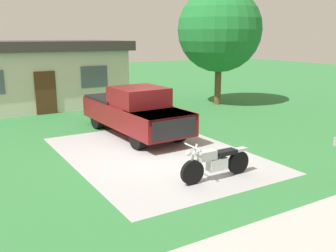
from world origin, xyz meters
TOP-DOWN VIEW (x-y plane):
  - ground_plane at (0.00, 0.00)m, footprint 80.00×80.00m
  - driveway_pad at (0.00, 0.00)m, footprint 5.42×7.59m
  - sidewalk_strip at (0.00, -6.00)m, footprint 36.00×1.80m
  - motorcycle at (0.29, -2.75)m, footprint 2.21×0.70m
  - pickup_truck at (0.52, 2.68)m, footprint 2.18×5.69m
  - shade_tree at (7.51, 6.27)m, footprint 4.55×4.55m
  - neighbor_house at (-1.42, 10.93)m, footprint 9.60×5.60m

SIDE VIEW (x-z plane):
  - ground_plane at x=0.00m, z-range 0.00..0.00m
  - driveway_pad at x=0.00m, z-range 0.00..0.01m
  - sidewalk_strip at x=0.00m, z-range 0.00..0.01m
  - motorcycle at x=0.29m, z-range -0.07..1.02m
  - pickup_truck at x=0.52m, z-range 0.00..1.90m
  - neighbor_house at x=-1.42m, z-range 0.04..3.54m
  - shade_tree at x=7.51m, z-range 0.89..7.25m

